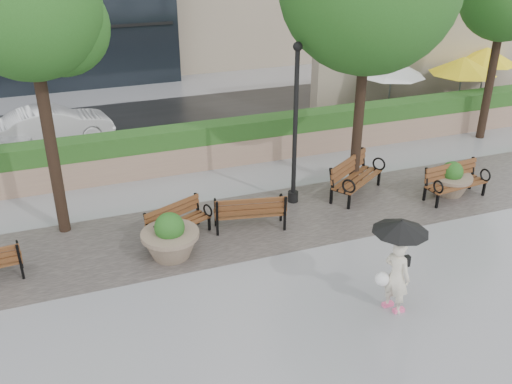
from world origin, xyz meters
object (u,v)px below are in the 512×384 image
object	(u,v)px
car_right	(53,126)
lamppost	(295,136)
bench_1	(179,229)
planter_left	(170,240)
planter_right	(451,182)
bench_2	(250,218)
pedestrian	(398,257)
bench_3	(356,184)
bench_4	(455,189)

from	to	relation	value
car_right	lamppost	bearing A→B (deg)	-148.83
bench_1	lamppost	distance (m)	3.84
planter_left	planter_right	world-z (taller)	planter_left
bench_2	planter_right	xyz separation A→B (m)	(5.91, -0.09, 0.10)
planter_left	car_right	world-z (taller)	car_right
planter_left	lamppost	size ratio (longest dim) A/B	0.31
pedestrian	lamppost	bearing A→B (deg)	-22.27
bench_1	planter_right	bearing A→B (deg)	-26.12
planter_left	pedestrian	bearing A→B (deg)	-42.44
bench_3	planter_right	distance (m)	2.65
planter_left	pedestrian	xyz separation A→B (m)	(3.72, -3.40, 0.77)
car_right	bench_4	bearing A→B (deg)	-138.42
bench_3	planter_left	world-z (taller)	planter_left
bench_2	bench_1	bearing A→B (deg)	6.71
bench_4	planter_left	size ratio (longest dim) A/B	1.39
bench_1	pedestrian	size ratio (longest dim) A/B	0.86
bench_3	bench_4	world-z (taller)	bench_3
lamppost	car_right	xyz separation A→B (m)	(-5.90, 6.82, -1.27)
lamppost	planter_right	bearing A→B (deg)	-13.90
bench_4	pedestrian	xyz separation A→B (m)	(-4.28, -3.65, 0.92)
lamppost	planter_left	bearing A→B (deg)	-156.95
planter_left	lamppost	world-z (taller)	lamppost
bench_3	car_right	size ratio (longest dim) A/B	0.52
bench_2	lamppost	world-z (taller)	lamppost
bench_1	bench_3	size ratio (longest dim) A/B	0.84
planter_right	lamppost	distance (m)	4.71
bench_1	planter_left	world-z (taller)	planter_left
pedestrian	planter_left	bearing A→B (deg)	25.44
bench_3	planter_left	size ratio (longest dim) A/B	1.52
planter_right	pedestrian	size ratio (longest dim) A/B	0.58
bench_3	planter_right	bearing A→B (deg)	-53.13
bench_1	planter_right	xyz separation A→B (m)	(7.68, -0.23, 0.13)
bench_4	car_right	xyz separation A→B (m)	(-10.17, 8.16, 0.36)
bench_4	planter_right	size ratio (longest dim) A/B	1.59
bench_4	planter_right	xyz separation A→B (m)	(0.05, 0.27, 0.10)
planter_left	pedestrian	world-z (taller)	pedestrian
planter_left	car_right	size ratio (longest dim) A/B	0.34
bench_2	pedestrian	xyz separation A→B (m)	(1.58, -4.01, 0.93)
planter_left	bench_1	bearing A→B (deg)	63.97
lamppost	car_right	size ratio (longest dim) A/B	1.11
planter_left	lamppost	bearing A→B (deg)	23.05
planter_right	lamppost	bearing A→B (deg)	166.10
planter_left	pedestrian	distance (m)	5.10
lamppost	bench_2	bearing A→B (deg)	-148.48
bench_3	pedestrian	bearing A→B (deg)	-144.61
bench_3	lamppost	world-z (taller)	lamppost
bench_1	bench_2	world-z (taller)	bench_2
bench_2	car_right	distance (m)	8.92
bench_2	pedestrian	bearing A→B (deg)	122.87
bench_1	planter_right	size ratio (longest dim) A/B	1.47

